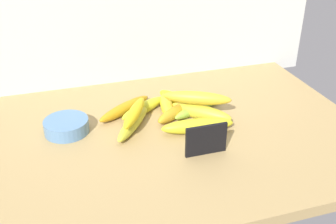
# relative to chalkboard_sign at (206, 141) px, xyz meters

# --- Properties ---
(counter_top) EXTENTS (1.10, 0.76, 0.03)m
(counter_top) POSITION_rel_chalkboard_sign_xyz_m (-0.05, 0.12, -0.05)
(counter_top) COLOR #A28653
(counter_top) RESTS_ON ground
(chalkboard_sign) EXTENTS (0.11, 0.02, 0.08)m
(chalkboard_sign) POSITION_rel_chalkboard_sign_xyz_m (0.00, 0.00, 0.00)
(chalkboard_sign) COLOR black
(chalkboard_sign) RESTS_ON counter_top
(fruit_bowl) EXTENTS (0.12, 0.12, 0.04)m
(fruit_bowl) POSITION_rel_chalkboard_sign_xyz_m (-0.33, 0.21, -0.02)
(fruit_bowl) COLOR #5179A5
(fruit_bowl) RESTS_ON counter_top
(banana_0) EXTENTS (0.15, 0.19, 0.04)m
(banana_0) POSITION_rel_chalkboard_sign_xyz_m (-0.15, 0.18, -0.02)
(banana_0) COLOR gold
(banana_0) RESTS_ON counter_top
(banana_1) EXTENTS (0.21, 0.07, 0.04)m
(banana_1) POSITION_rel_chalkboard_sign_xyz_m (0.02, 0.10, -0.02)
(banana_1) COLOR gold
(banana_1) RESTS_ON counter_top
(banana_2) EXTENTS (0.10, 0.18, 0.04)m
(banana_2) POSITION_rel_chalkboard_sign_xyz_m (0.01, 0.26, -0.02)
(banana_2) COLOR yellow
(banana_2) RESTS_ON counter_top
(banana_3) EXTENTS (0.19, 0.14, 0.04)m
(banana_3) POSITION_rel_chalkboard_sign_xyz_m (-0.15, 0.27, -0.02)
(banana_3) COLOR #B18115
(banana_3) RESTS_ON counter_top
(banana_4) EXTENTS (0.17, 0.16, 0.04)m
(banana_4) POSITION_rel_chalkboard_sign_xyz_m (0.05, 0.17, -0.02)
(banana_4) COLOR gold
(banana_4) RESTS_ON counter_top
(banana_5) EXTENTS (0.15, 0.11, 0.04)m
(banana_5) POSITION_rel_chalkboard_sign_xyz_m (-0.02, 0.20, -0.02)
(banana_5) COLOR #B68B1E
(banana_5) RESTS_ON counter_top
(banana_6) EXTENTS (0.17, 0.12, 0.04)m
(banana_6) POSITION_rel_chalkboard_sign_xyz_m (-0.10, 0.26, -0.02)
(banana_6) COLOR gold
(banana_6) RESTS_ON counter_top
(banana_7) EXTENTS (0.20, 0.12, 0.03)m
(banana_7) POSITION_rel_chalkboard_sign_xyz_m (0.07, 0.21, -0.02)
(banana_7) COLOR #8CB637
(banana_7) RESTS_ON counter_top
(banana_8) EXTENTS (0.06, 0.16, 0.04)m
(banana_8) POSITION_rel_chalkboard_sign_xyz_m (-0.03, 0.24, -0.02)
(banana_8) COLOR yellow
(banana_8) RESTS_ON counter_top
(banana_9) EXTENTS (0.11, 0.17, 0.03)m
(banana_9) POSITION_rel_chalkboard_sign_xyz_m (-0.14, 0.17, 0.01)
(banana_9) COLOR yellow
(banana_9) RESTS_ON banana_0
(banana_10) EXTENTS (0.20, 0.13, 0.04)m
(banana_10) POSITION_rel_chalkboard_sign_xyz_m (0.05, 0.19, 0.03)
(banana_10) COLOR gold
(banana_10) RESTS_ON banana_4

